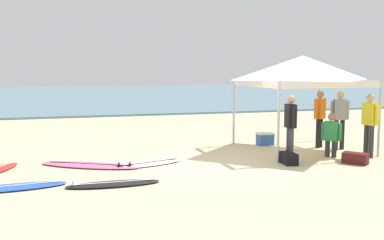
{
  "coord_description": "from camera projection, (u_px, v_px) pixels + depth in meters",
  "views": [
    {
      "loc": [
        -3.92,
        -10.82,
        2.41
      ],
      "look_at": [
        -0.32,
        1.19,
        1.0
      ],
      "focal_mm": 43.92,
      "sensor_mm": 36.0,
      "label": 1
    }
  ],
  "objects": [
    {
      "name": "person_grey",
      "position": [
        340.0,
        116.0,
        13.76
      ],
      "size": [
        0.53,
        0.32,
        1.71
      ],
      "color": "black",
      "rests_on": "ground"
    },
    {
      "name": "cooler_box",
      "position": [
        265.0,
        139.0,
        14.61
      ],
      "size": [
        0.5,
        0.36,
        0.39
      ],
      "color": "#2D60B7",
      "rests_on": "ground"
    },
    {
      "name": "ground_plane",
      "position": [
        218.0,
        165.0,
        11.69
      ],
      "size": [
        80.0,
        80.0,
        0.0
      ],
      "primitive_type": "plane",
      "color": "beige"
    },
    {
      "name": "canopy_tent",
      "position": [
        303.0,
        68.0,
        13.49
      ],
      "size": [
        3.14,
        3.14,
        2.75
      ],
      "color": "#B7B7BC",
      "rests_on": "ground"
    },
    {
      "name": "surfboard_pink",
      "position": [
        90.0,
        165.0,
        11.45
      ],
      "size": [
        2.55,
        1.88,
        0.19
      ],
      "color": "pink",
      "rests_on": "ground"
    },
    {
      "name": "surfboard_black",
      "position": [
        113.0,
        184.0,
        9.61
      ],
      "size": [
        1.94,
        0.53,
        0.19
      ],
      "color": "black",
      "rests_on": "ground"
    },
    {
      "name": "person_yellow",
      "position": [
        370.0,
        121.0,
        12.51
      ],
      "size": [
        0.27,
        0.54,
        1.71
      ],
      "color": "#2D2D33",
      "rests_on": "ground"
    },
    {
      "name": "person_green",
      "position": [
        331.0,
        133.0,
        12.59
      ],
      "size": [
        0.4,
        0.44,
        1.2
      ],
      "color": "#2D2D33",
      "rests_on": "ground"
    },
    {
      "name": "person_black",
      "position": [
        290.0,
        123.0,
        11.94
      ],
      "size": [
        0.28,
        0.54,
        1.71
      ],
      "color": "#383842",
      "rests_on": "ground"
    },
    {
      "name": "sea",
      "position": [
        99.0,
        95.0,
        40.37
      ],
      "size": [
        80.0,
        36.0,
        0.1
      ],
      "primitive_type": "cube",
      "color": "#568499",
      "rests_on": "ground"
    },
    {
      "name": "surfboard_white",
      "position": [
        148.0,
        164.0,
        11.61
      ],
      "size": [
        2.03,
        1.13,
        0.19
      ],
      "color": "white",
      "rests_on": "ground"
    },
    {
      "name": "person_orange",
      "position": [
        320.0,
        115.0,
        14.07
      ],
      "size": [
        0.47,
        0.38,
        1.71
      ],
      "color": "black",
      "rests_on": "ground"
    },
    {
      "name": "gear_bag_near_tent",
      "position": [
        355.0,
        158.0,
        11.76
      ],
      "size": [
        0.62,
        0.67,
        0.28
      ],
      "primitive_type": "cube",
      "rotation": [
        0.0,
        0.0,
        2.24
      ],
      "color": "#4C1919",
      "rests_on": "ground"
    },
    {
      "name": "surfboard_blue",
      "position": [
        9.0,
        187.0,
        9.32
      ],
      "size": [
        2.26,
        0.82,
        0.19
      ],
      "color": "blue",
      "rests_on": "ground"
    },
    {
      "name": "gear_bag_by_pole",
      "position": [
        288.0,
        158.0,
        11.76
      ],
      "size": [
        0.4,
        0.64,
        0.28
      ],
      "primitive_type": "cube",
      "rotation": [
        0.0,
        0.0,
        1.44
      ],
      "color": "black",
      "rests_on": "ground"
    }
  ]
}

